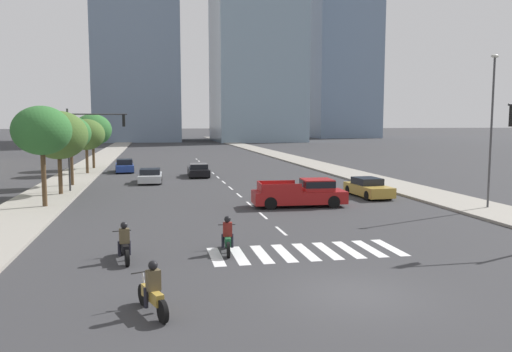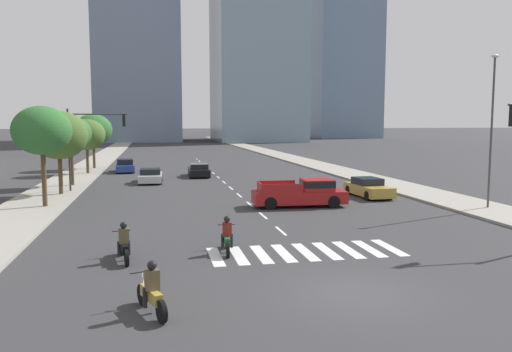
% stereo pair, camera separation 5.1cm
% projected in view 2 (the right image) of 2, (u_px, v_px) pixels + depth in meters
% --- Properties ---
extents(ground_plane, '(800.00, 800.00, 0.00)m').
position_uv_depth(ground_plane, '(355.00, 294.00, 15.20)').
color(ground_plane, '#333335').
extents(sidewalk_east, '(4.00, 260.00, 0.15)m').
position_uv_depth(sidewalk_east, '(362.00, 177.00, 47.01)').
color(sidewalk_east, gray).
rests_on(sidewalk_east, ground).
extents(sidewalk_west, '(4.00, 260.00, 0.15)m').
position_uv_depth(sidewalk_west, '(66.00, 184.00, 41.87)').
color(sidewalk_west, gray).
rests_on(sidewalk_west, ground).
extents(crosswalk_near, '(7.65, 2.80, 0.01)m').
position_uv_depth(crosswalk_near, '(305.00, 252.00, 20.14)').
color(crosswalk_near, silver).
rests_on(crosswalk_near, ground).
extents(lane_divider_center, '(0.14, 50.00, 0.01)m').
position_uv_depth(lane_divider_center, '(218.00, 177.00, 47.44)').
color(lane_divider_center, silver).
rests_on(lane_divider_center, ground).
extents(motorcycle_lead, '(0.72, 2.23, 1.49)m').
position_uv_depth(motorcycle_lead, '(124.00, 245.00, 18.83)').
color(motorcycle_lead, black).
rests_on(motorcycle_lead, ground).
extents(motorcycle_trailing, '(0.99, 2.04, 1.49)m').
position_uv_depth(motorcycle_trailing, '(151.00, 293.00, 13.60)').
color(motorcycle_trailing, black).
rests_on(motorcycle_trailing, ground).
extents(motorcycle_third, '(0.70, 2.14, 1.49)m').
position_uv_depth(motorcycle_third, '(227.00, 238.00, 20.01)').
color(motorcycle_third, black).
rests_on(motorcycle_third, ground).
extents(pickup_truck, '(5.76, 2.25, 1.67)m').
position_uv_depth(pickup_truck, '(304.00, 193.00, 30.97)').
color(pickup_truck, maroon).
rests_on(pickup_truck, ground).
extents(sedan_blue_0, '(2.07, 4.46, 1.35)m').
position_uv_depth(sedan_blue_0, '(125.00, 166.00, 52.28)').
color(sedan_blue_0, navy).
rests_on(sedan_blue_0, ground).
extents(sedan_silver_1, '(2.05, 4.43, 1.21)m').
position_uv_depth(sedan_silver_1, '(151.00, 176.00, 43.16)').
color(sedan_silver_1, '#B7BABF').
rests_on(sedan_silver_1, ground).
extents(sedan_black_2, '(1.99, 4.69, 1.23)m').
position_uv_depth(sedan_black_2, '(199.00, 170.00, 48.11)').
color(sedan_black_2, black).
rests_on(sedan_black_2, ground).
extents(sedan_gold_3, '(2.02, 4.47, 1.31)m').
position_uv_depth(sedan_gold_3, '(368.00, 188.00, 34.99)').
color(sedan_gold_3, '#B28E38').
rests_on(sedan_gold_3, ground).
extents(traffic_signal_far, '(4.47, 0.28, 5.97)m').
position_uv_depth(traffic_signal_far, '(91.00, 135.00, 36.83)').
color(traffic_signal_far, '#333335').
rests_on(traffic_signal_far, sidewalk_west).
extents(street_lamp_east, '(0.50, 0.24, 8.86)m').
position_uv_depth(street_lamp_east, '(492.00, 121.00, 29.28)').
color(street_lamp_east, '#3F3F42').
rests_on(street_lamp_east, sidewalk_east).
extents(street_tree_nearest, '(3.41, 3.41, 5.96)m').
position_uv_depth(street_tree_nearest, '(42.00, 131.00, 29.77)').
color(street_tree_nearest, '#4C3823').
rests_on(street_tree_nearest, sidewalk_west).
extents(street_tree_second, '(3.94, 3.94, 5.78)m').
position_uv_depth(street_tree_second, '(59.00, 135.00, 35.03)').
color(street_tree_second, '#4C3823').
rests_on(street_tree_second, sidewalk_west).
extents(street_tree_third, '(3.21, 3.21, 5.48)m').
position_uv_depth(street_tree_third, '(71.00, 134.00, 40.00)').
color(street_tree_third, '#4C3823').
rests_on(street_tree_third, sidewalk_west).
extents(street_tree_fourth, '(3.58, 3.58, 5.32)m').
position_uv_depth(street_tree_fourth, '(87.00, 135.00, 49.43)').
color(street_tree_fourth, '#4C3823').
rests_on(street_tree_fourth, sidewalk_west).
extents(street_tree_fifth, '(4.04, 4.04, 5.89)m').
position_uv_depth(street_tree_fifth, '(93.00, 130.00, 54.83)').
color(street_tree_fifth, '#4C3823').
rests_on(street_tree_fifth, sidewalk_west).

